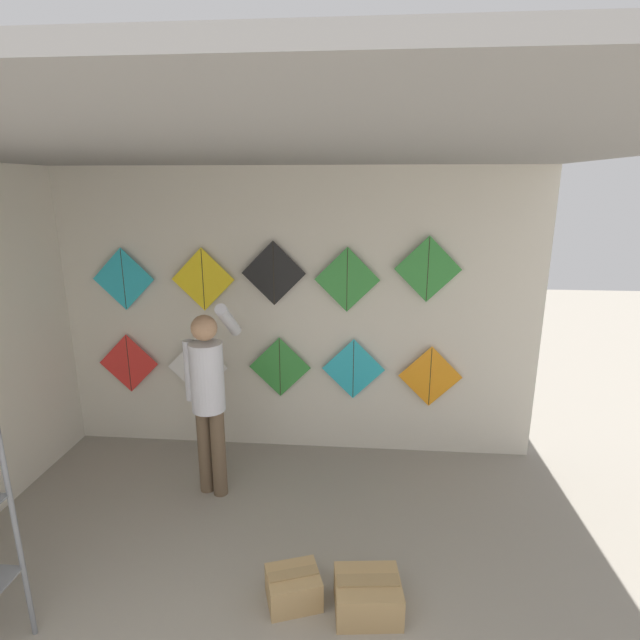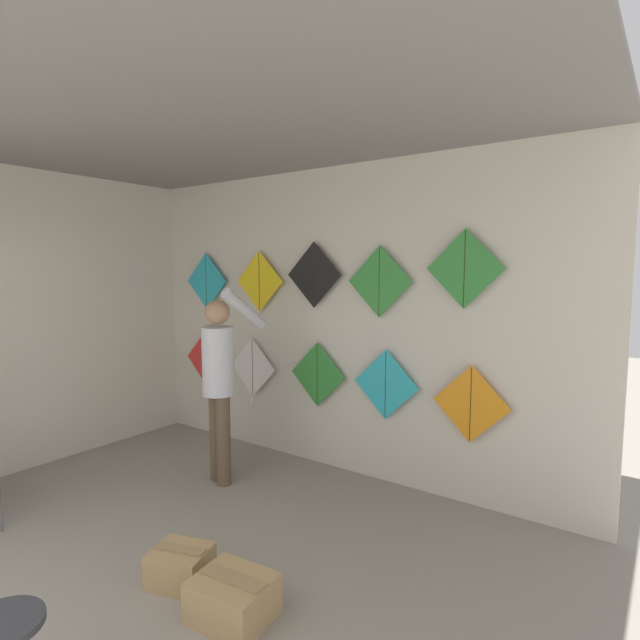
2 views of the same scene
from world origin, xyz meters
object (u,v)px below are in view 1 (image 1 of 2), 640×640
kite_1 (198,369)px  kite_6 (203,279)px  kite_3 (353,369)px  shopkeeper (208,389)px  kite_0 (129,363)px  kite_2 (280,367)px  kite_7 (273,273)px  cardboard_box (368,596)px  kite_9 (428,269)px  kite_8 (347,280)px  kite_4 (430,377)px  kite_5 (123,279)px  cardboard_box_spare (293,587)px

kite_1 → kite_6: 0.93m
kite_3 → shopkeeper: bearing=-146.4°
kite_0 → kite_2: size_ratio=1.00×
kite_2 → kite_7: kite_7 is taller
kite_3 → cardboard_box: bearing=-85.8°
kite_0 → kite_9: bearing=0.0°
kite_8 → kite_9: size_ratio=1.00×
kite_4 → kite_3: bearing=180.0°
kite_4 → kite_0: bearing=180.0°
shopkeeper → kite_3: size_ratio=2.81×
kite_2 → kite_8: kite_8 is taller
kite_2 → kite_8: size_ratio=1.00×
kite_0 → kite_6: kite_6 is taller
cardboard_box → kite_7: size_ratio=0.73×
kite_0 → kite_3: bearing=0.0°
kite_0 → kite_2: (1.55, 0.00, 0.01)m
shopkeeper → cardboard_box: size_ratio=3.87×
kite_7 → kite_4: bearing=0.0°
kite_0 → kite_7: kite_7 is taller
kite_8 → kite_7: bearing=180.0°
shopkeeper → kite_5: kite_5 is taller
kite_9 → kite_4: bearing=0.0°
kite_3 → kite_8: size_ratio=1.00×
kite_3 → kite_8: bearing=180.0°
kite_9 → kite_8: bearing=180.0°
cardboard_box_spare → kite_5: size_ratio=0.67×
kite_3 → kite_5: kite_5 is taller
cardboard_box_spare → kite_3: 2.12m
kite_4 → kite_6: (-2.20, 0.00, 0.92)m
kite_0 → kite_8: 2.38m
kite_2 → kite_8: 1.10m
shopkeeper → kite_7: 1.24m
kite_1 → kite_0: bearing=180.0°
kite_1 → kite_5: (-0.68, 0.00, 0.91)m
kite_1 → kite_4: 2.31m
kite_1 → shopkeeper: bearing=-65.6°
cardboard_box → kite_1: bearing=130.7°
kite_1 → kite_4: size_ratio=1.22×
kite_7 → kite_3: bearing=0.0°
shopkeeper → cardboard_box: bearing=-22.8°
kite_5 → kite_9: bearing=0.0°
kite_3 → kite_7: kite_7 is taller
cardboard_box_spare → kite_1: size_ratio=0.54×
kite_1 → kite_8: 1.76m
cardboard_box → kite_4: bearing=73.2°
cardboard_box → kite_0: bearing=140.7°
kite_7 → kite_8: kite_7 is taller
shopkeeper → kite_4: shopkeeper is taller
kite_8 → kite_5: bearing=180.0°
cardboard_box → kite_7: (-0.92, 1.98, 1.71)m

